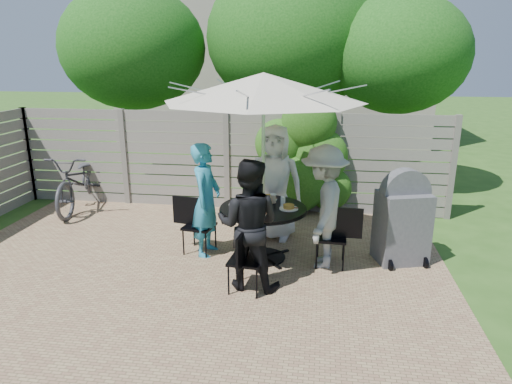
# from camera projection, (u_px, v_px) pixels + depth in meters

# --- Properties ---
(backyard_envelope) EXTENTS (60.00, 60.00, 5.00)m
(backyard_envelope) POSITION_uv_depth(u_px,v_px,m) (274.00, 62.00, 14.89)
(backyard_envelope) COLOR #2C5219
(backyard_envelope) RESTS_ON ground
(patio_table) EXTENTS (1.29, 1.29, 0.79)m
(patio_table) POSITION_uv_depth(u_px,v_px,m) (263.00, 223.00, 6.39)
(patio_table) COLOR black
(patio_table) RESTS_ON ground
(umbrella) EXTENTS (2.90, 2.90, 2.60)m
(umbrella) POSITION_uv_depth(u_px,v_px,m) (264.00, 88.00, 5.86)
(umbrella) COLOR silver
(umbrella) RESTS_ON ground
(chair_back) EXTENTS (0.44, 0.63, 0.85)m
(chair_back) POSITION_uv_depth(u_px,v_px,m) (276.00, 220.00, 7.37)
(chair_back) COLOR black
(chair_back) RESTS_ON ground
(person_back) EXTENTS (0.93, 0.65, 1.82)m
(person_back) POSITION_uv_depth(u_px,v_px,m) (274.00, 183.00, 7.06)
(person_back) COLOR white
(person_back) RESTS_ON ground
(chair_left) EXTENTS (0.64, 0.47, 0.85)m
(chair_left) POSITION_uv_depth(u_px,v_px,m) (199.00, 237.00, 6.68)
(chair_left) COLOR black
(chair_left) RESTS_ON ground
(person_left) EXTENTS (0.44, 0.63, 1.65)m
(person_left) POSITION_uv_depth(u_px,v_px,m) (206.00, 200.00, 6.49)
(person_left) COLOR teal
(person_left) RESTS_ON ground
(chair_front) EXTENTS (0.44, 0.62, 0.84)m
(chair_front) POSITION_uv_depth(u_px,v_px,m) (246.00, 273.00, 5.57)
(chair_front) COLOR black
(chair_front) RESTS_ON ground
(person_front) EXTENTS (0.85, 0.69, 1.65)m
(person_front) POSITION_uv_depth(u_px,v_px,m) (248.00, 225.00, 5.53)
(person_front) COLOR black
(person_front) RESTS_ON ground
(chair_right) EXTENTS (0.63, 0.43, 0.86)m
(chair_right) POSITION_uv_depth(u_px,v_px,m) (331.00, 249.00, 6.26)
(chair_right) COLOR black
(chair_right) RESTS_ON ground
(person_right) EXTENTS (0.72, 1.14, 1.70)m
(person_right) POSITION_uv_depth(u_px,v_px,m) (323.00, 207.00, 6.12)
(person_right) COLOR #9E9E99
(person_right) RESTS_ON ground
(plate_back) EXTENTS (0.26, 0.26, 0.06)m
(plate_back) POSITION_uv_depth(u_px,v_px,m) (268.00, 198.00, 6.65)
(plate_back) COLOR white
(plate_back) RESTS_ON patio_table
(plate_left) EXTENTS (0.26, 0.26, 0.06)m
(plate_left) POSITION_uv_depth(u_px,v_px,m) (238.00, 204.00, 6.39)
(plate_left) COLOR white
(plate_left) RESTS_ON patio_table
(plate_front) EXTENTS (0.26, 0.26, 0.06)m
(plate_front) POSITION_uv_depth(u_px,v_px,m) (257.00, 214.00, 5.98)
(plate_front) COLOR white
(plate_front) RESTS_ON patio_table
(plate_right) EXTENTS (0.26, 0.26, 0.06)m
(plate_right) POSITION_uv_depth(u_px,v_px,m) (289.00, 207.00, 6.24)
(plate_right) COLOR white
(plate_right) RESTS_ON patio_table
(glass_back) EXTENTS (0.07, 0.07, 0.14)m
(glass_back) POSITION_uv_depth(u_px,v_px,m) (260.00, 196.00, 6.57)
(glass_back) COLOR silver
(glass_back) RESTS_ON patio_table
(glass_left) EXTENTS (0.07, 0.07, 0.14)m
(glass_left) POSITION_uv_depth(u_px,v_px,m) (243.00, 203.00, 6.26)
(glass_left) COLOR silver
(glass_left) RESTS_ON patio_table
(glass_front) EXTENTS (0.07, 0.07, 0.14)m
(glass_front) POSITION_uv_depth(u_px,v_px,m) (267.00, 209.00, 6.04)
(glass_front) COLOR silver
(glass_front) RESTS_ON patio_table
(glass_right) EXTENTS (0.07, 0.07, 0.14)m
(glass_right) POSITION_uv_depth(u_px,v_px,m) (283.00, 201.00, 6.34)
(glass_right) COLOR silver
(glass_right) RESTS_ON patio_table
(syrup_jug) EXTENTS (0.09, 0.09, 0.16)m
(syrup_jug) POSITION_uv_depth(u_px,v_px,m) (260.00, 200.00, 6.36)
(syrup_jug) COLOR #59280C
(syrup_jug) RESTS_ON patio_table
(coffee_cup) EXTENTS (0.08, 0.08, 0.12)m
(coffee_cup) POSITION_uv_depth(u_px,v_px,m) (273.00, 199.00, 6.49)
(coffee_cup) COLOR #C6B293
(coffee_cup) RESTS_ON patio_table
(bicycle) EXTENTS (0.98, 2.15, 1.09)m
(bicycle) POSITION_uv_depth(u_px,v_px,m) (80.00, 181.00, 8.57)
(bicycle) COLOR #333338
(bicycle) RESTS_ON ground
(bbq_grill) EXTENTS (0.78, 0.68, 1.35)m
(bbq_grill) POSITION_uv_depth(u_px,v_px,m) (402.00, 221.00, 6.29)
(bbq_grill) COLOR #59595E
(bbq_grill) RESTS_ON ground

